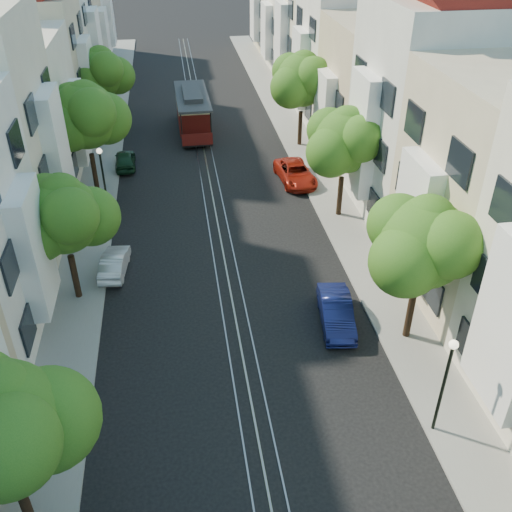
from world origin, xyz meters
name	(u,v)px	position (x,y,z in m)	size (l,w,h in m)	color
ground	(207,168)	(0.00, 28.00, 0.00)	(200.00, 200.00, 0.00)	black
sidewalk_east	(309,161)	(7.25, 28.00, 0.06)	(2.50, 80.00, 0.12)	gray
sidewalk_west	(101,173)	(-7.25, 28.00, 0.06)	(2.50, 80.00, 0.12)	gray
rail_left	(199,168)	(-0.55, 28.00, 0.01)	(0.06, 80.00, 0.02)	gray
rail_slot	(207,168)	(0.00, 28.00, 0.01)	(0.06, 80.00, 0.02)	gray
rail_right	(215,167)	(0.55, 28.00, 0.01)	(0.06, 80.00, 0.02)	gray
lane_line	(207,168)	(0.00, 28.00, 0.00)	(0.08, 80.00, 0.01)	tan
townhouses_east	(380,86)	(11.87, 27.91, 5.18)	(7.75, 72.00, 12.00)	beige
townhouses_west	(13,105)	(-11.87, 27.91, 5.08)	(7.75, 72.00, 11.76)	silver
tree_e_b	(424,245)	(7.26, 8.98, 4.73)	(4.93, 4.08, 6.68)	black
tree_e_c	(346,143)	(7.26, 19.98, 4.60)	(4.84, 3.99, 6.52)	black
tree_e_d	(303,81)	(7.26, 30.98, 4.87)	(5.01, 4.16, 6.85)	black
tree_w_a	(0,431)	(-7.14, 1.98, 4.73)	(4.93, 4.08, 6.68)	black
tree_w_b	(64,218)	(-7.14, 13.98, 4.40)	(4.72, 3.87, 6.27)	black
tree_w_c	(86,117)	(-7.14, 24.98, 5.07)	(5.13, 4.28, 7.09)	black
tree_w_d	(102,74)	(-7.14, 35.98, 4.60)	(4.84, 3.99, 6.52)	black
lamp_east	(446,373)	(6.30, 4.00, 2.85)	(0.32, 0.32, 4.16)	black
lamp_west	(103,172)	(-6.30, 22.00, 2.85)	(0.32, 0.32, 4.16)	black
cable_car	(193,110)	(-0.50, 35.06, 1.79)	(2.56, 7.88, 3.02)	black
parked_car_e_mid	(336,312)	(4.40, 10.35, 0.63)	(1.34, 3.84, 1.27)	#0C123F
parked_car_e_far	(295,173)	(5.60, 24.90, 0.62)	(2.05, 4.45, 1.24)	maroon
parked_car_w_mid	(114,263)	(-5.60, 15.96, 0.54)	(1.15, 3.30, 1.09)	silver
parked_car_w_far	(125,160)	(-5.60, 28.91, 0.58)	(1.37, 3.40, 1.16)	#14341E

